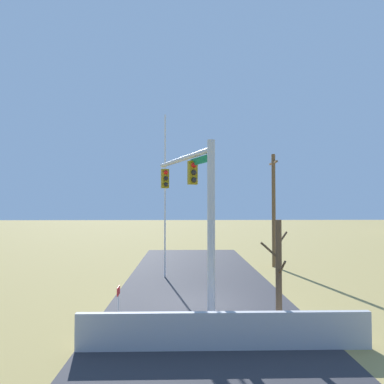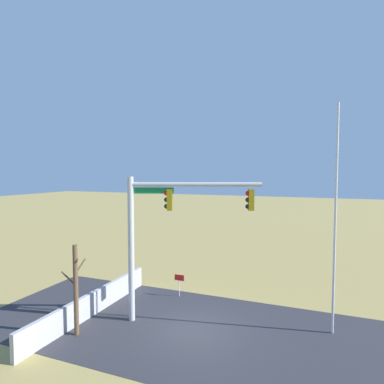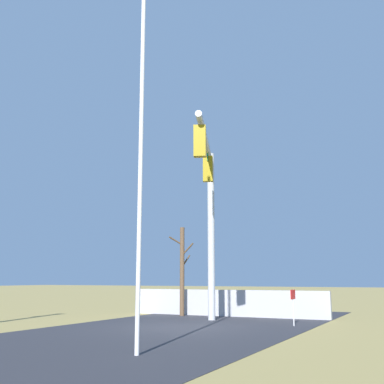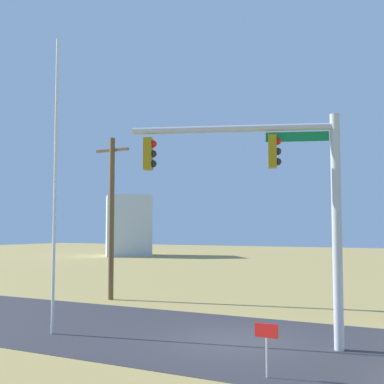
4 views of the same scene
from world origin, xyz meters
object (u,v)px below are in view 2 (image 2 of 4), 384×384
signal_mast (164,222)px  bare_tree (76,289)px  flagpole (335,220)px  open_sign (179,280)px

signal_mast → bare_tree: (2.87, 2.58, -2.62)m
signal_mast → flagpole: (-7.20, -1.55, 0.27)m
open_sign → bare_tree: bearing=67.1°
flagpole → open_sign: 8.81m
open_sign → signal_mast: bearing=100.8°
flagpole → bare_tree: (10.07, 4.14, -2.89)m
flagpole → bare_tree: bearing=22.3°
open_sign → flagpole: bearing=170.0°
signal_mast → open_sign: bearing=-79.2°
signal_mast → bare_tree: 4.67m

